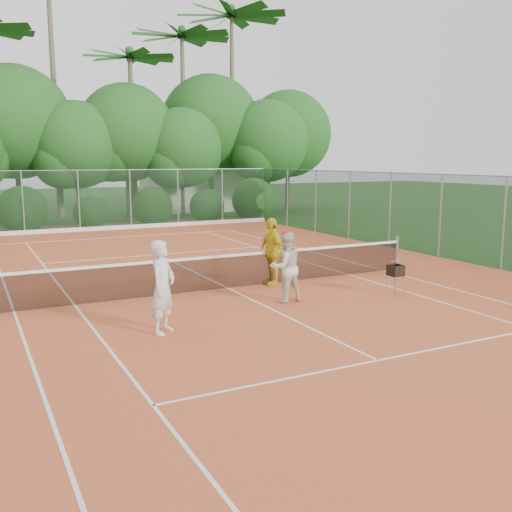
% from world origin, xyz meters
% --- Properties ---
extents(ground, '(120.00, 120.00, 0.00)m').
position_xyz_m(ground, '(0.00, 0.00, 0.00)').
color(ground, '#1E4418').
rests_on(ground, ground).
extents(clay_court, '(18.00, 36.00, 0.02)m').
position_xyz_m(clay_court, '(0.00, 0.00, 0.01)').
color(clay_court, '#CA5B2E').
rests_on(clay_court, ground).
extents(club_building, '(8.00, 5.00, 3.00)m').
position_xyz_m(club_building, '(9.00, 24.00, 1.50)').
color(club_building, beige).
rests_on(club_building, ground).
extents(tennis_net, '(11.97, 0.10, 1.10)m').
position_xyz_m(tennis_net, '(0.00, 0.00, 0.53)').
color(tennis_net, gray).
rests_on(tennis_net, clay_court).
extents(player_white, '(0.82, 0.82, 1.93)m').
position_xyz_m(player_white, '(-2.86, -3.07, 0.98)').
color(player_white, silver).
rests_on(player_white, clay_court).
extents(player_center_grp, '(0.87, 0.68, 1.79)m').
position_xyz_m(player_center_grp, '(0.67, -1.96, 0.91)').
color(player_center_grp, silver).
rests_on(player_center_grp, clay_court).
extents(player_yellow, '(0.49, 1.13, 1.91)m').
position_xyz_m(player_yellow, '(1.32, -0.05, 0.98)').
color(player_yellow, gold).
rests_on(player_yellow, clay_court).
extents(ball_hopper, '(0.34, 0.34, 0.78)m').
position_xyz_m(ball_hopper, '(3.67, -2.58, 0.64)').
color(ball_hopper, gray).
rests_on(ball_hopper, clay_court).
extents(stray_ball_a, '(0.07, 0.07, 0.07)m').
position_xyz_m(stray_ball_a, '(1.08, 12.78, 0.05)').
color(stray_ball_a, '#C1D130').
rests_on(stray_ball_a, clay_court).
extents(stray_ball_b, '(0.07, 0.07, 0.07)m').
position_xyz_m(stray_ball_b, '(0.75, 13.45, 0.05)').
color(stray_ball_b, '#C0CD2F').
rests_on(stray_ball_b, clay_court).
extents(stray_ball_c, '(0.07, 0.07, 0.07)m').
position_xyz_m(stray_ball_c, '(-0.11, 11.72, 0.05)').
color(stray_ball_c, '#AEC82E').
rests_on(stray_ball_c, clay_court).
extents(court_markings, '(11.03, 23.83, 0.01)m').
position_xyz_m(court_markings, '(0.00, 0.00, 0.02)').
color(court_markings, white).
rests_on(court_markings, clay_court).
extents(fence_back, '(18.07, 0.07, 3.00)m').
position_xyz_m(fence_back, '(0.00, 15.00, 1.52)').
color(fence_back, '#19381E').
rests_on(fence_back, clay_court).
extents(fence_right, '(0.07, 33.07, 3.00)m').
position_xyz_m(fence_right, '(9.00, -1.50, 1.52)').
color(fence_right, '#19381E').
rests_on(fence_right, clay_court).
extents(tropical_treeline, '(32.10, 8.49, 15.03)m').
position_xyz_m(tropical_treeline, '(1.43, 20.22, 5.11)').
color(tropical_treeline, brown).
rests_on(tropical_treeline, ground).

